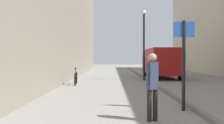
{
  "coord_description": "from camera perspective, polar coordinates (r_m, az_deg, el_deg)",
  "views": [
    {
      "loc": [
        -0.79,
        -1.74,
        1.53
      ],
      "look_at": [
        -0.79,
        9.95,
        1.32
      ],
      "focal_mm": 36.67,
      "sensor_mm": 36.0,
      "label": 1
    }
  ],
  "objects": [
    {
      "name": "pedestrian_main_foreground",
      "position": [
        5.62,
        10.0,
        -4.93
      ],
      "size": [
        0.31,
        0.24,
        1.64
      ],
      "rotation": [
        0.0,
        0.0,
        0.36
      ],
      "color": "black",
      "rests_on": "ground_plane"
    },
    {
      "name": "bicycle_leaning",
      "position": [
        13.23,
        -9.03,
        -3.97
      ],
      "size": [
        0.21,
        1.77,
        0.98
      ],
      "rotation": [
        0.0,
        0.0,
        0.09
      ],
      "color": "black",
      "rests_on": "ground_plane"
    },
    {
      "name": "ground_plane",
      "position": [
        13.85,
        3.27,
        -5.31
      ],
      "size": [
        80.0,
        80.0,
        0.0
      ],
      "primitive_type": "plane",
      "color": "gray"
    },
    {
      "name": "lamp_post",
      "position": [
        15.83,
        7.94,
        5.34
      ],
      "size": [
        0.28,
        0.28,
        4.76
      ],
      "color": "black",
      "rests_on": "ground_plane"
    },
    {
      "name": "kerb_strip",
      "position": [
        14.02,
        9.76,
        -5.0
      ],
      "size": [
        0.16,
        40.0,
        0.12
      ],
      "primitive_type": "cube",
      "color": "#615F5B",
      "rests_on": "ground_plane"
    },
    {
      "name": "delivery_van",
      "position": [
        17.89,
        12.12,
        -0.03
      ],
      "size": [
        2.12,
        5.4,
        2.23
      ],
      "rotation": [
        0.0,
        0.0,
        0.0
      ],
      "color": "maroon",
      "rests_on": "ground_plane"
    },
    {
      "name": "street_sign_post",
      "position": [
        6.9,
        17.43,
        1.12
      ],
      "size": [
        0.6,
        0.1,
        2.6
      ],
      "rotation": [
        0.0,
        0.0,
        3.1
      ],
      "color": "black",
      "rests_on": "ground_plane"
    }
  ]
}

